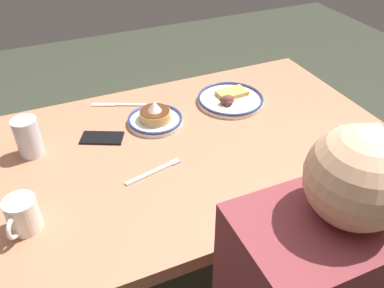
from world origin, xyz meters
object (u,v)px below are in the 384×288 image
plate_near_main (230,99)px  plate_center_pancakes (155,118)px  drinking_glass (28,139)px  fork_near (154,171)px  paper_napkin (368,135)px  butter_knife (119,105)px  cell_phone (102,138)px  coffee_mug (22,215)px

plate_near_main → plate_center_pancakes: size_ratio=1.29×
drinking_glass → fork_near: (-0.34, 0.25, -0.06)m
paper_napkin → fork_near: bearing=-8.8°
drinking_glass → butter_knife: (-0.34, -0.18, -0.06)m
plate_center_pancakes → cell_phone: (0.20, 0.02, -0.02)m
plate_center_pancakes → fork_near: plate_center_pancakes is taller
drinking_glass → fork_near: size_ratio=0.67×
drinking_glass → cell_phone: drinking_glass is taller
plate_near_main → butter_knife: plate_near_main is taller
cell_phone → paper_napkin: bearing=-176.9°
plate_center_pancakes → butter_knife: plate_center_pancakes is taller
coffee_mug → paper_napkin: size_ratio=0.72×
plate_center_pancakes → fork_near: 0.28m
plate_center_pancakes → butter_knife: (0.09, -0.17, -0.02)m
plate_near_main → fork_near: bearing=34.1°
plate_near_main → cell_phone: size_ratio=1.82×
plate_near_main → drinking_glass: drinking_glass is taller
cell_phone → fork_near: size_ratio=0.73×
coffee_mug → fork_near: 0.40m
coffee_mug → paper_napkin: bearing=178.2°
paper_napkin → butter_knife: 0.93m
fork_near → drinking_glass: bearing=-36.8°
plate_near_main → plate_center_pancakes: bearing=3.7°
fork_near → plate_near_main: bearing=-145.9°
plate_near_main → coffee_mug: (0.80, 0.36, 0.04)m
cell_phone → butter_knife: 0.23m
plate_near_main → fork_near: size_ratio=1.33×
cell_phone → fork_near: cell_phone is taller
fork_near → plate_center_pancakes: bearing=-110.2°
drinking_glass → plate_center_pancakes: bearing=-178.7°
plate_center_pancakes → butter_knife: bearing=-62.8°
plate_near_main → coffee_mug: coffee_mug is taller
cell_phone → drinking_glass: bearing=22.7°
paper_napkin → coffee_mug: bearing=-1.8°
plate_near_main → plate_center_pancakes: 0.32m
plate_near_main → paper_napkin: bearing=130.2°
plate_near_main → butter_knife: bearing=-20.5°
plate_near_main → plate_center_pancakes: plate_center_pancakes is taller
paper_napkin → butter_knife: butter_knife is taller
plate_near_main → cell_phone: bearing=4.6°
paper_napkin → drinking_glass: bearing=-18.6°
plate_center_pancakes → drinking_glass: bearing=1.3°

